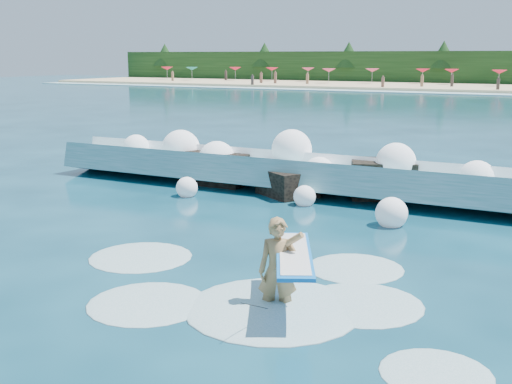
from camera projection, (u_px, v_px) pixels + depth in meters
ground at (154, 255)px, 14.20m from camera, size 200.00×200.00×0.00m
breaking_wave at (305, 174)px, 20.84m from camera, size 18.09×2.81×1.56m
rock_cluster at (287, 177)px, 21.04m from camera, size 8.04×3.32×1.35m
surfer_with_board at (282, 267)px, 11.18m from camera, size 1.69×3.01×1.91m
wave_spray at (297, 163)px, 20.65m from camera, size 15.01×4.47×2.03m
surf_foam at (261, 295)px, 11.80m from camera, size 8.84×5.67×0.16m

